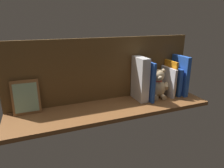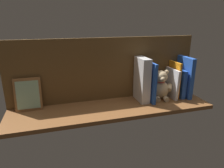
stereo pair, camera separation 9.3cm
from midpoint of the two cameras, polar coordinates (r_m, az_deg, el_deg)
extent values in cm
cube|color=brown|center=(114.32, 2.35, -6.94)|extent=(112.54, 29.15, 2.20)
cube|color=brown|center=(118.84, 0.58, 4.13)|extent=(112.54, 1.50, 37.14)
cube|color=blue|center=(135.02, 21.84, 1.88)|extent=(2.86, 15.31, 25.12)
cube|color=blue|center=(134.62, 20.25, 0.32)|extent=(2.72, 13.59, 17.45)
cube|color=orange|center=(132.85, 19.17, 1.26)|extent=(1.38, 12.18, 22.09)
cube|color=silver|center=(131.14, 18.54, 0.20)|extent=(2.21, 14.62, 18.15)
ellipsoid|color=#D1B284|center=(128.02, 15.57, -1.61)|extent=(12.42, 11.60, 11.06)
sphere|color=#D1B284|center=(125.54, 15.89, 1.99)|extent=(7.60, 7.60, 7.60)
sphere|color=#D1B284|center=(125.75, 17.23, 3.25)|extent=(2.94, 2.94, 2.94)
sphere|color=#D1B284|center=(123.93, 14.75, 3.26)|extent=(2.94, 2.94, 2.94)
sphere|color=beige|center=(122.76, 16.32, 1.32)|extent=(2.94, 2.94, 2.94)
cylinder|color=#D1B284|center=(127.92, 18.06, -0.94)|extent=(5.16, 5.96, 4.09)
cylinder|color=#D1B284|center=(124.60, 13.54, -1.04)|extent=(3.19, 5.69, 4.09)
cylinder|color=#D1B284|center=(126.08, 17.13, -4.04)|extent=(3.83, 4.72, 2.94)
cylinder|color=#D1B284|center=(124.50, 14.97, -4.12)|extent=(3.83, 4.72, 2.94)
torus|color=red|center=(126.38, 15.77, 0.68)|extent=(6.09, 6.09, 0.86)
cube|color=blue|center=(121.55, 12.70, 0.68)|extent=(1.63, 16.16, 23.56)
cube|color=silver|center=(120.17, 10.72, 1.22)|extent=(5.16, 13.79, 26.01)
cube|color=brown|center=(113.98, -20.64, -2.85)|extent=(13.73, 4.51, 17.74)
cube|color=#8CAD8C|center=(113.30, -20.67, -2.98)|extent=(11.53, 3.15, 14.78)
camera|label=1|loc=(0.05, -87.56, 0.80)|focal=32.16mm
camera|label=2|loc=(0.05, 92.44, -0.80)|focal=32.16mm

